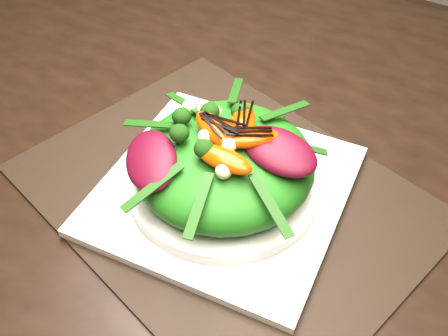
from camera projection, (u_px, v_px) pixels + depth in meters
The scene contains 11 objects.
floor at pixel (210, 326), 1.35m from camera, with size 4.00×4.00×0.01m, color brown.
dining_table at pixel (202, 101), 0.83m from camera, with size 1.60×0.90×0.75m, color black.
placemat at pixel (224, 193), 0.66m from camera, with size 0.49×0.37×0.00m, color black.
plate_base at pixel (224, 189), 0.66m from camera, with size 0.29×0.29×0.01m, color silver.
salad_bowl at pixel (224, 181), 0.65m from camera, with size 0.24×0.24×0.02m, color silver.
lettuce_mound at pixel (224, 162), 0.62m from camera, with size 0.22×0.22×0.07m, color #216412.
radicchio_leaf at pixel (280, 151), 0.58m from camera, with size 0.09×0.06×0.02m, color #3F0613.
orange_segment at pixel (227, 117), 0.61m from camera, with size 0.07×0.03×0.02m, color #C73503.
broccoli_floret at pixel (189, 102), 0.63m from camera, with size 0.03×0.03×0.03m, color #153209.
macadamia_nut at pixel (223, 156), 0.57m from camera, with size 0.02×0.02×0.02m, color #F7E4AE.
balsamic_drizzle at pixel (227, 111), 0.61m from camera, with size 0.04×0.00×0.00m, color black.
Camera 1 is at (0.38, -0.54, 1.25)m, focal length 42.00 mm.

